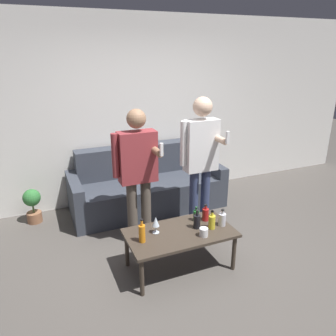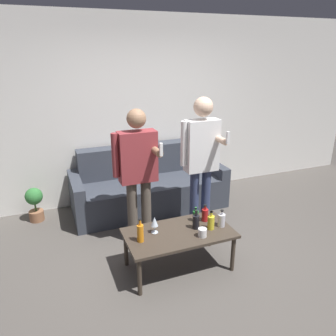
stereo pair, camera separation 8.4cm
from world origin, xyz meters
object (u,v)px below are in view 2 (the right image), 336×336
person_standing_right (201,155)px  bottle_orange (196,221)px  coffee_table (179,236)px  person_standing_left (138,167)px  couch (148,186)px

person_standing_right → bottle_orange: bearing=-120.0°
coffee_table → person_standing_left: bearing=108.7°
coffee_table → person_standing_left: (-0.23, 0.67, 0.56)m
bottle_orange → person_standing_right: person_standing_right is taller
bottle_orange → couch: bearing=91.1°
bottle_orange → person_standing_left: bearing=122.2°
bottle_orange → person_standing_left: 0.90m
person_standing_left → coffee_table: bearing=-71.3°
person_standing_left → person_standing_right: (0.77, -0.06, 0.07)m
coffee_table → person_standing_right: size_ratio=0.65×
bottle_orange → person_standing_right: size_ratio=0.12×
bottle_orange → person_standing_left: size_ratio=0.13×
couch → coffee_table: bearing=-96.1°
coffee_table → person_standing_right: bearing=48.3°
coffee_table → person_standing_left: person_standing_left is taller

